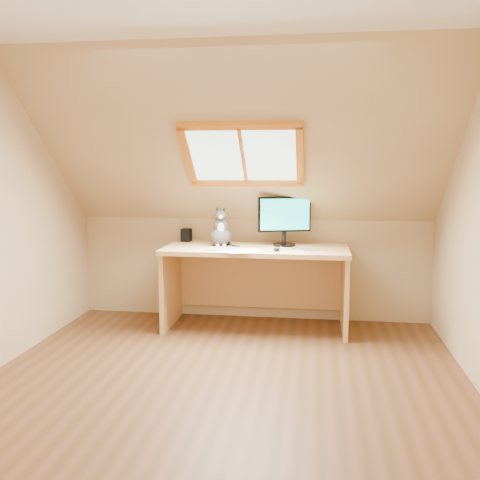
# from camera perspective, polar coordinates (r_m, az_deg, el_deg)

# --- Properties ---
(ground) EXTENTS (3.50, 3.50, 0.00)m
(ground) POSITION_cam_1_polar(r_m,az_deg,el_deg) (3.89, -1.85, -15.32)
(ground) COLOR brown
(ground) RESTS_ON ground
(room_shell) EXTENTS (3.52, 3.52, 2.41)m
(room_shell) POSITION_cam_1_polar(r_m,az_deg,el_deg) (3.48, -2.22, 6.20)
(room_shell) COLOR tan
(room_shell) RESTS_ON ground
(desk) EXTENTS (1.71, 0.75, 0.78)m
(desk) POSITION_cam_1_polar(r_m,az_deg,el_deg) (5.09, 1.80, -3.20)
(desk) COLOR tan
(desk) RESTS_ON ground
(monitor) EXTENTS (0.49, 0.21, 0.46)m
(monitor) POSITION_cam_1_polar(r_m,az_deg,el_deg) (5.02, 4.76, 2.39)
(monitor) COLOR black
(monitor) RESTS_ON desk
(cat) EXTENTS (0.25, 0.28, 0.38)m
(cat) POSITION_cam_1_polar(r_m,az_deg,el_deg) (5.04, -2.07, 0.91)
(cat) COLOR #433E3B
(cat) RESTS_ON desk
(desk_speaker) EXTENTS (0.10, 0.10, 0.13)m
(desk_speaker) POSITION_cam_1_polar(r_m,az_deg,el_deg) (5.34, -5.75, 0.53)
(desk_speaker) COLOR black
(desk_speaker) RESTS_ON desk
(graphics_tablet) EXTENTS (0.26, 0.19, 0.01)m
(graphics_tablet) POSITION_cam_1_polar(r_m,az_deg,el_deg) (4.83, -1.97, -0.95)
(graphics_tablet) COLOR #B2B2B7
(graphics_tablet) RESTS_ON desk
(mouse) EXTENTS (0.07, 0.10, 0.03)m
(mouse) POSITION_cam_1_polar(r_m,az_deg,el_deg) (4.74, 3.90, -1.02)
(mouse) COLOR black
(mouse) RESTS_ON desk
(papers) EXTENTS (0.35, 0.30, 0.01)m
(papers) POSITION_cam_1_polar(r_m,az_deg,el_deg) (4.74, 0.37, -1.16)
(papers) COLOR white
(papers) RESTS_ON desk
(cables) EXTENTS (0.51, 0.26, 0.01)m
(cables) POSITION_cam_1_polar(r_m,az_deg,el_deg) (4.84, 5.78, -0.99)
(cables) COLOR silver
(cables) RESTS_ON desk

